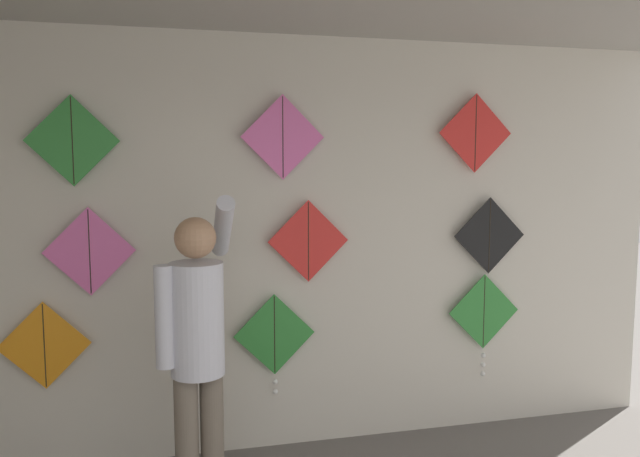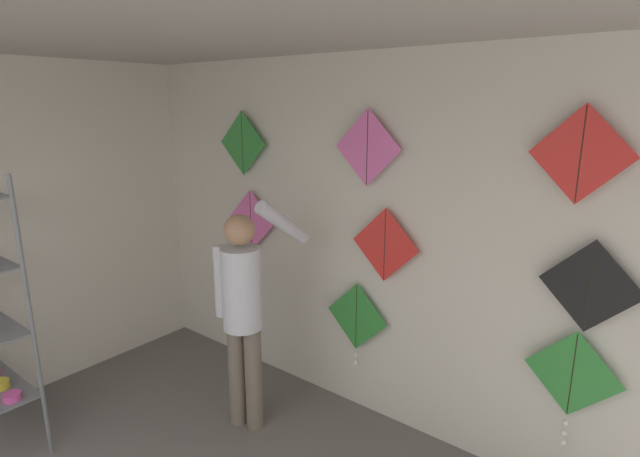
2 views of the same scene
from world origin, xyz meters
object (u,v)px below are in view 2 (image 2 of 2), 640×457
kite_0 (232,275)px  kite_8 (581,155)px  kite_3 (251,220)px  kite_7 (367,148)px  shopkeeper (244,303)px  kite_2 (572,380)px  kite_4 (385,245)px  kite_5 (590,287)px  kite_6 (243,143)px  kite_1 (356,319)px

kite_0 → kite_8: (2.89, 0.00, 1.33)m
kite_3 → kite_8: 2.71m
kite_0 → kite_7: bearing=0.0°
shopkeeper → kite_3: bearing=116.0°
kite_2 → kite_4: size_ratio=1.38×
shopkeeper → kite_2: (2.09, 0.69, -0.17)m
kite_3 → kite_8: size_ratio=1.00×
shopkeeper → kite_7: kite_7 is taller
kite_0 → kite_5: size_ratio=1.00×
kite_0 → kite_5: bearing=0.0°
kite_0 → kite_7: kite_7 is taller
kite_0 → kite_4: 1.78m
kite_8 → kite_5: bearing=0.0°
kite_4 → kite_6: size_ratio=1.00×
shopkeeper → kite_4: 1.12m
kite_4 → kite_7: (-0.17, 0.00, 0.69)m
kite_7 → kite_8: kite_8 is taller
kite_0 → kite_4: bearing=0.0°
kite_1 → kite_4: bearing=0.2°
kite_1 → kite_5: (1.58, 0.00, 0.65)m
kite_0 → kite_8: 3.18m
kite_6 → kite_8: bearing=0.0°
kite_4 → kite_8: size_ratio=1.00×
kite_0 → kite_5: kite_5 is taller
kite_0 → kite_1: size_ratio=0.80×
kite_1 → kite_2: bearing=-0.0°
kite_1 → kite_7: (0.07, 0.00, 1.34)m
kite_4 → kite_1: bearing=-179.8°
kite_4 → kite_0: bearing=180.0°
kite_6 → kite_2: bearing=-0.0°
shopkeeper → kite_6: kite_6 is taller
kite_3 → kite_6: bearing=180.0°
kite_4 → kite_6: (-1.46, 0.00, 0.66)m
shopkeeper → kite_0: size_ratio=3.24×
kite_2 → kite_4: 1.45m
kite_3 → kite_6: kite_6 is taller
kite_6 → kite_8: 2.68m
shopkeeper → kite_2: size_ratio=2.35×
shopkeeper → kite_2: 2.21m
kite_2 → kite_5: (0.03, 0.00, 0.60)m
kite_0 → kite_2: kite_2 is taller
kite_2 → kite_3: bearing=180.0°
shopkeeper → kite_5: bearing=2.2°
shopkeeper → kite_7: size_ratio=3.24×
kite_0 → kite_3: bearing=0.0°
kite_2 → kite_0: bearing=180.0°
kite_2 → kite_6: kite_6 is taller
kite_4 → kite_5: kite_4 is taller
kite_6 → kite_8: kite_8 is taller
shopkeeper → kite_7: 1.45m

